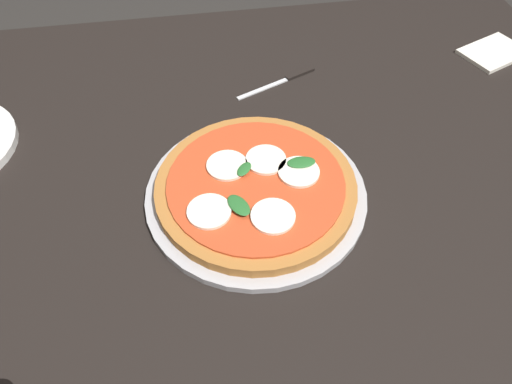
{
  "coord_description": "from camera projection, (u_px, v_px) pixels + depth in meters",
  "views": [
    {
      "loc": [
        0.01,
        -0.49,
        1.33
      ],
      "look_at": [
        0.09,
        -0.02,
        0.77
      ],
      "focal_mm": 33.58,
      "sensor_mm": 36.0,
      "label": 1
    }
  ],
  "objects": [
    {
      "name": "serving_tray",
      "position": [
        256.0,
        194.0,
        0.74
      ],
      "size": [
        0.34,
        0.34,
        0.01
      ],
      "primitive_type": "cylinder",
      "color": "#B2B2B7",
      "rests_on": "dining_table"
    },
    {
      "name": "ground_plane",
      "position": [
        222.0,
        370.0,
        1.32
      ],
      "size": [
        6.0,
        6.0,
        0.0
      ],
      "primitive_type": "plane",
      "color": "#2D2B28"
    },
    {
      "name": "dining_table",
      "position": [
        201.0,
        225.0,
        0.81
      ],
      "size": [
        1.56,
        1.09,
        0.76
      ],
      "color": "black",
      "rests_on": "ground_plane"
    },
    {
      "name": "pizza",
      "position": [
        256.0,
        186.0,
        0.73
      ],
      "size": [
        0.31,
        0.31,
        0.03
      ],
      "color": "#B27033",
      "rests_on": "serving_tray"
    },
    {
      "name": "knife",
      "position": [
        286.0,
        79.0,
        0.94
      ],
      "size": [
        0.17,
        0.08,
        0.01
      ],
      "color": "black",
      "rests_on": "dining_table"
    },
    {
      "name": "napkin",
      "position": [
        494.0,
        52.0,
        0.99
      ],
      "size": [
        0.15,
        0.13,
        0.01
      ],
      "primitive_type": "cube",
      "rotation": [
        0.0,
        0.0,
        0.38
      ],
      "color": "white",
      "rests_on": "dining_table"
    }
  ]
}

